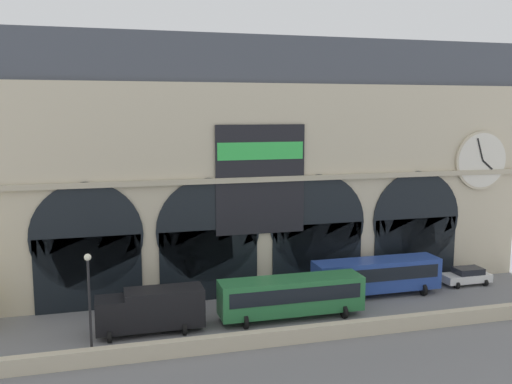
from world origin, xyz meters
name	(u,v)px	position (x,y,z in m)	size (l,w,h in m)	color
ground_plane	(282,315)	(0.00, 0.00, 0.00)	(200.00, 200.00, 0.00)	slate
quay_parapet_wall	(306,334)	(0.00, -5.19, 0.54)	(90.00, 0.70, 1.07)	beige
station_building	(257,169)	(0.03, 7.61, 10.56)	(49.59, 5.64, 21.71)	beige
box_truck_midwest	(152,309)	(-9.97, -0.83, 1.70)	(7.50, 2.91, 3.12)	black
bus_center	(291,295)	(0.43, -0.79, 1.78)	(11.00, 3.25, 3.10)	#2D7A42
bus_mideast	(377,275)	(9.12, 2.32, 1.78)	(11.00, 3.25, 3.10)	#28479E
car_east	(466,276)	(18.37, 2.85, 0.80)	(4.40, 2.22, 1.55)	white
street_lamp_quayside	(89,293)	(-14.02, -4.39, 4.41)	(0.44, 0.44, 6.90)	black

